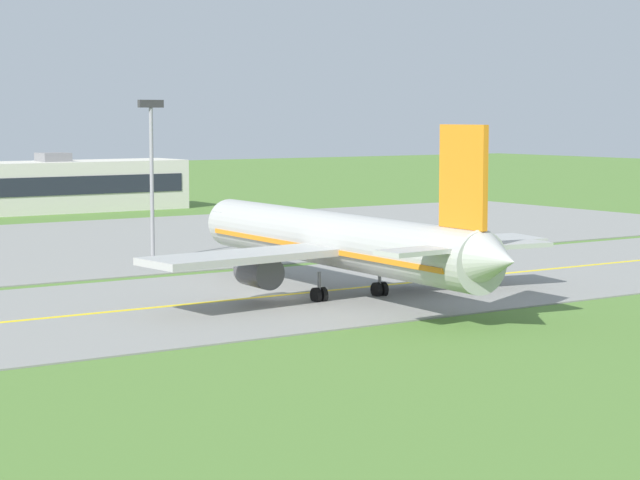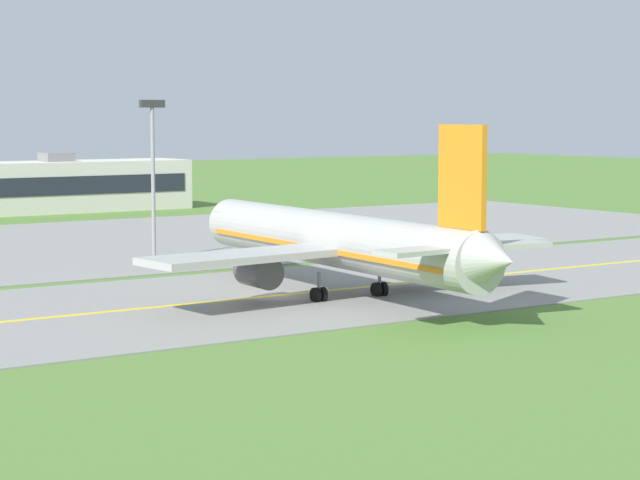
% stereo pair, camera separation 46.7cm
% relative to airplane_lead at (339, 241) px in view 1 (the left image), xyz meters
% --- Properties ---
extents(ground_plane, '(500.00, 500.00, 0.00)m').
position_rel_airplane_lead_xyz_m(ground_plane, '(-3.93, 2.58, -4.13)').
color(ground_plane, '#517A33').
extents(taxiway_strip, '(240.00, 28.00, 0.10)m').
position_rel_airplane_lead_xyz_m(taxiway_strip, '(-3.93, 2.58, -4.08)').
color(taxiway_strip, gray).
rests_on(taxiway_strip, ground).
extents(apron_pad, '(140.00, 52.00, 0.10)m').
position_rel_airplane_lead_xyz_m(apron_pad, '(6.07, 44.58, -4.08)').
color(apron_pad, gray).
rests_on(apron_pad, ground).
extents(taxiway_centreline, '(220.00, 0.60, 0.01)m').
position_rel_airplane_lead_xyz_m(taxiway_centreline, '(-3.93, 2.58, -4.03)').
color(taxiway_centreline, yellow).
rests_on(taxiway_centreline, taxiway_strip).
extents(airplane_lead, '(32.49, 39.62, 12.70)m').
position_rel_airplane_lead_xyz_m(airplane_lead, '(0.00, 0.00, 0.00)').
color(airplane_lead, '#ADADA8').
rests_on(airplane_lead, ground).
extents(apron_light_mast, '(2.40, 0.50, 14.70)m').
position_rel_airplane_lead_xyz_m(apron_light_mast, '(-1.19, 28.26, 5.19)').
color(apron_light_mast, gray).
rests_on(apron_light_mast, ground).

